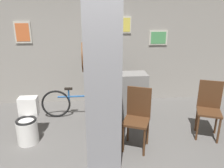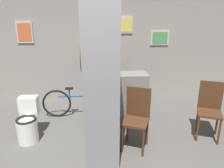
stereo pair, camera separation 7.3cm
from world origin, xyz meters
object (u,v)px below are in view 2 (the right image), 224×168
object	(u,v)px
toilet	(28,123)
chair_near_pillar	(137,116)
chair_by_doorway	(210,107)
bottle_tall	(112,68)
bicycle	(83,102)

from	to	relation	value
toilet	chair_near_pillar	size ratio (longest dim) A/B	0.74
chair_by_doorway	bottle_tall	distance (m)	1.94
toilet	bicycle	size ratio (longest dim) A/B	0.43
chair_near_pillar	chair_by_doorway	distance (m)	1.34
chair_near_pillar	bicycle	xyz separation A→B (m)	(-0.92, 1.19, -0.23)
chair_by_doorway	bottle_tall	size ratio (longest dim) A/B	3.10
bicycle	bottle_tall	xyz separation A→B (m)	(0.60, -0.07, 0.75)
chair_by_doorway	bicycle	size ratio (longest dim) A/B	0.59
bicycle	bottle_tall	distance (m)	0.96
toilet	chair_by_doorway	world-z (taller)	chair_by_doorway
toilet	bottle_tall	size ratio (longest dim) A/B	2.28
toilet	chair_by_doorway	xyz separation A→B (m)	(3.14, -0.10, 0.23)
chair_near_pillar	bottle_tall	xyz separation A→B (m)	(-0.33, 1.11, 0.51)
bicycle	toilet	bearing A→B (deg)	-136.17
toilet	bottle_tall	xyz separation A→B (m)	(1.49, 0.79, 0.75)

